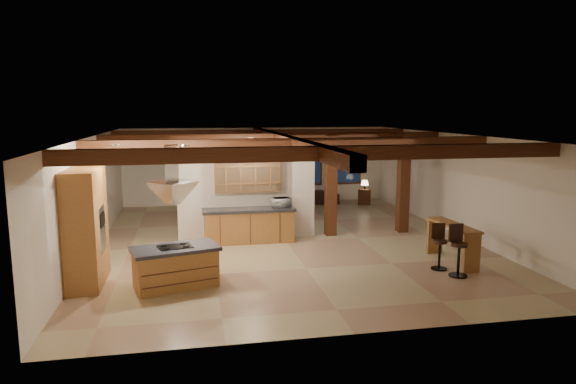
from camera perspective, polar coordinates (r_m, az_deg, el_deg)
name	(u,v)px	position (r m, az deg, el deg)	size (l,w,h in m)	color
ground	(286,241)	(14.16, -0.23, -5.51)	(12.00, 12.00, 0.00)	tan
room_walls	(286,177)	(13.82, -0.24, 1.65)	(12.00, 12.00, 12.00)	silver
ceiling_beams	(286,141)	(13.72, -0.24, 5.71)	(10.00, 12.00, 0.28)	#351B0D
timber_posts	(368,173)	(14.95, 8.87, 2.05)	(2.50, 0.30, 2.90)	#351B0D
partition_wall	(247,200)	(14.27, -4.56, -0.91)	(3.80, 0.18, 2.20)	silver
pantry_cabinet	(86,227)	(11.32, -21.53, -3.67)	(0.67, 1.60, 2.40)	#A47034
back_counter	(249,225)	(14.01, -4.35, -3.70)	(2.50, 0.66, 0.94)	#A47034
upper_display_cabinet	(248,174)	(13.97, -4.51, 1.99)	(1.80, 0.36, 0.95)	#A47034
range_hood	(173,201)	(10.48, -12.64, -0.99)	(1.10, 1.10, 1.40)	silver
back_windows	(328,163)	(20.22, 4.46, 3.22)	(2.70, 0.07, 1.70)	#351B0D
framed_art	(218,160)	(19.52, -7.83, 3.53)	(0.65, 0.05, 0.85)	#351B0D
recessed_cans	(189,142)	(11.55, -10.93, 5.43)	(3.16, 2.46, 0.03)	silver
kitchen_island	(176,266)	(10.79, -12.39, -8.08)	(1.89, 1.33, 0.85)	#A47034
dining_table	(267,213)	(16.46, -2.31, -2.36)	(1.70, 0.95, 0.60)	#411910
sofa	(314,196)	(19.81, 2.91, -0.48)	(1.86, 0.73, 0.54)	black
microwave	(282,203)	(14.02, -0.72, -1.18)	(0.47, 0.32, 0.26)	silver
bar_counter	(452,237)	(12.73, 17.81, -4.74)	(0.53, 1.79, 0.93)	#A47034
side_table	(364,197)	(19.82, 8.49, -0.51)	(0.47, 0.47, 0.58)	#351B0D
table_lamp	(365,183)	(19.74, 8.53, 1.01)	(0.29, 0.29, 0.34)	black
bar_stool_a	(458,250)	(11.77, 18.37, -6.16)	(0.39, 0.39, 1.13)	black
bar_stool_b	(439,246)	(12.16, 16.46, -5.81)	(0.36, 0.37, 1.03)	black
dining_chairs	(267,206)	(16.42, -2.31, -1.55)	(1.98, 1.98, 1.05)	#351B0D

